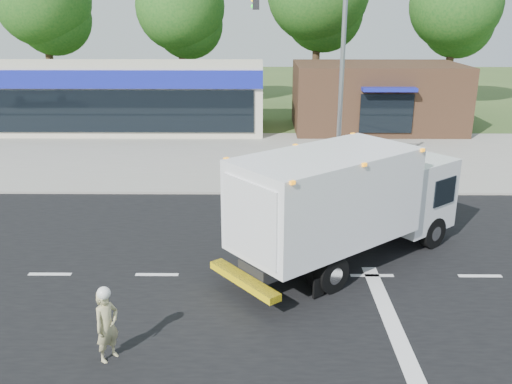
# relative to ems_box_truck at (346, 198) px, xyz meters

# --- Properties ---
(ground) EXTENTS (120.00, 120.00, 0.00)m
(ground) POSITION_rel_ems_box_truck_xyz_m (-2.33, -0.92, -1.98)
(ground) COLOR #385123
(ground) RESTS_ON ground
(road_asphalt) EXTENTS (60.00, 14.00, 0.02)m
(road_asphalt) POSITION_rel_ems_box_truck_xyz_m (-2.33, -0.92, -1.97)
(road_asphalt) COLOR black
(road_asphalt) RESTS_ON ground
(sidewalk) EXTENTS (60.00, 2.40, 0.12)m
(sidewalk) POSITION_rel_ems_box_truck_xyz_m (-2.33, 7.28, -1.92)
(sidewalk) COLOR gray
(sidewalk) RESTS_ON ground
(parking_apron) EXTENTS (60.00, 9.00, 0.02)m
(parking_apron) POSITION_rel_ems_box_truck_xyz_m (-2.33, 13.08, -1.97)
(parking_apron) COLOR gray
(parking_apron) RESTS_ON ground
(lane_markings) EXTENTS (55.20, 7.00, 0.01)m
(lane_markings) POSITION_rel_ems_box_truck_xyz_m (-0.98, -2.27, -1.96)
(lane_markings) COLOR silver
(lane_markings) RESTS_ON road_asphalt
(ems_box_truck) EXTENTS (7.51, 6.69, 3.43)m
(ems_box_truck) POSITION_rel_ems_box_truck_xyz_m (0.00, 0.00, 0.00)
(ems_box_truck) COLOR black
(ems_box_truck) RESTS_ON ground
(emergency_worker) EXTENTS (0.64, 0.69, 1.70)m
(emergency_worker) POSITION_rel_ems_box_truck_xyz_m (-5.62, -4.75, -1.14)
(emergency_worker) COLOR tan
(emergency_worker) RESTS_ON ground
(retail_strip_mall) EXTENTS (18.00, 6.20, 4.00)m
(retail_strip_mall) POSITION_rel_ems_box_truck_xyz_m (-11.33, 19.01, 0.04)
(retail_strip_mall) COLOR beige
(retail_strip_mall) RESTS_ON ground
(brown_storefront) EXTENTS (10.00, 6.70, 4.00)m
(brown_storefront) POSITION_rel_ems_box_truck_xyz_m (4.67, 19.06, 0.03)
(brown_storefront) COLOR #382316
(brown_storefront) RESTS_ON ground
(traffic_signal_pole) EXTENTS (3.51, 0.25, 8.00)m
(traffic_signal_pole) POSITION_rel_ems_box_truck_xyz_m (0.03, 6.68, 2.95)
(traffic_signal_pole) COLOR gray
(traffic_signal_pole) RESTS_ON ground
(background_trees) EXTENTS (36.77, 7.39, 12.10)m
(background_trees) POSITION_rel_ems_box_truck_xyz_m (-3.17, 27.24, 5.41)
(background_trees) COLOR #332114
(background_trees) RESTS_ON ground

